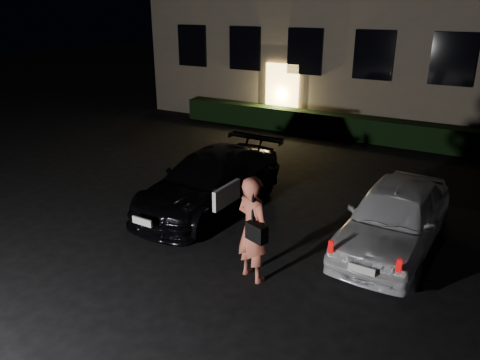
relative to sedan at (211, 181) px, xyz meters
The scene contains 5 objects.
ground 3.19m from the sedan, 60.53° to the right, with size 80.00×80.00×0.00m, color black.
hedge 7.94m from the sedan, 78.84° to the left, with size 15.00×0.70×0.85m, color black.
sedan is the anchor object (origin of this frame).
hatch 4.35m from the sedan, ahead, with size 1.81×4.16×1.40m.
man 3.33m from the sedan, 43.65° to the right, with size 0.84×0.71×1.98m.
Camera 1 is at (4.34, -6.10, 4.71)m, focal length 35.00 mm.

